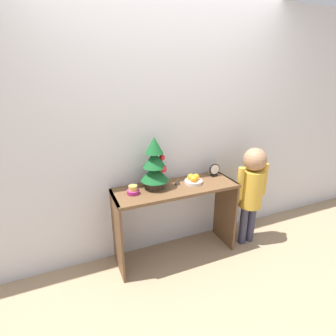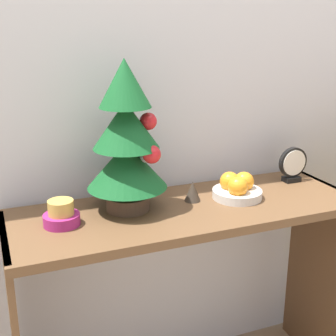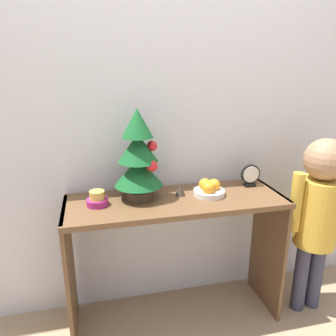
{
  "view_description": "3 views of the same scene",
  "coord_description": "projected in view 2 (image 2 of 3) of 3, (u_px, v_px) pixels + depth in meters",
  "views": [
    {
      "loc": [
        -0.97,
        -1.88,
        1.83
      ],
      "look_at": [
        -0.08,
        0.23,
        0.98
      ],
      "focal_mm": 28.0,
      "sensor_mm": 36.0,
      "label": 1
    },
    {
      "loc": [
        -0.61,
        -1.13,
        1.39
      ],
      "look_at": [
        -0.08,
        0.2,
        0.94
      ],
      "focal_mm": 50.0,
      "sensor_mm": 36.0,
      "label": 2
    },
    {
      "loc": [
        -0.42,
        -1.41,
        1.49
      ],
      "look_at": [
        -0.05,
        0.18,
        0.98
      ],
      "focal_mm": 35.0,
      "sensor_mm": 36.0,
      "label": 3
    }
  ],
  "objects": [
    {
      "name": "desk_clock",
      "position": [
        293.0,
        165.0,
        1.82
      ],
      "size": [
        0.12,
        0.04,
        0.14
      ],
      "color": "black",
      "rests_on": "console_table"
    },
    {
      "name": "console_table",
      "position": [
        188.0,
        255.0,
        1.65
      ],
      "size": [
        1.22,
        0.42,
        0.79
      ],
      "color": "brown",
      "rests_on": "ground_plane"
    },
    {
      "name": "mini_tree",
      "position": [
        127.0,
        140.0,
        1.5
      ],
      "size": [
        0.26,
        0.26,
        0.5
      ],
      "color": "#4C3828",
      "rests_on": "console_table"
    },
    {
      "name": "singing_bowl",
      "position": [
        61.0,
        215.0,
        1.44
      ],
      "size": [
        0.11,
        0.11,
        0.08
      ],
      "color": "#9E2366",
      "rests_on": "console_table"
    },
    {
      "name": "figurine",
      "position": [
        193.0,
        191.0,
        1.63
      ],
      "size": [
        0.06,
        0.06,
        0.07
      ],
      "color": "#382D23",
      "rests_on": "console_table"
    },
    {
      "name": "fruit_bowl",
      "position": [
        237.0,
        188.0,
        1.66
      ],
      "size": [
        0.18,
        0.18,
        0.09
      ],
      "color": "silver",
      "rests_on": "console_table"
    },
    {
      "name": "back_wall",
      "position": [
        161.0,
        62.0,
        1.68
      ],
      "size": [
        7.0,
        0.05,
        2.5
      ],
      "primitive_type": "cube",
      "color": "silver",
      "rests_on": "ground_plane"
    }
  ]
}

